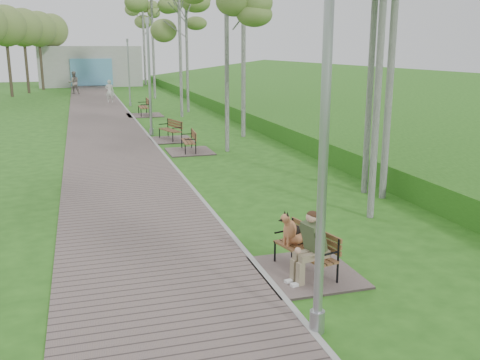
% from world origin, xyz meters
% --- Properties ---
extents(ground, '(120.00, 120.00, 0.00)m').
position_xyz_m(ground, '(0.00, 0.00, 0.00)').
color(ground, '#265817').
rests_on(ground, ground).
extents(walkway, '(3.50, 67.00, 0.04)m').
position_xyz_m(walkway, '(-1.75, 21.50, 0.02)').
color(walkway, '#6D5B58').
rests_on(walkway, ground).
extents(kerb, '(0.10, 67.00, 0.05)m').
position_xyz_m(kerb, '(0.00, 21.50, 0.03)').
color(kerb, '#999993').
rests_on(kerb, ground).
extents(embankment, '(14.00, 70.00, 1.60)m').
position_xyz_m(embankment, '(12.00, 20.00, 0.00)').
color(embankment, '#408925').
rests_on(embankment, ground).
extents(building_north, '(10.00, 5.20, 4.00)m').
position_xyz_m(building_north, '(-1.50, 50.97, 1.99)').
color(building_north, '#9E9E99').
rests_on(building_north, ground).
extents(bench_main, '(1.65, 1.83, 1.43)m').
position_xyz_m(bench_main, '(0.66, 0.65, 0.40)').
color(bench_main, '#6D5B58').
rests_on(bench_main, ground).
extents(bench_second, '(1.65, 1.83, 1.01)m').
position_xyz_m(bench_second, '(0.98, 12.29, 0.19)').
color(bench_second, '#6D5B58').
rests_on(bench_second, ground).
extents(bench_third, '(1.73, 1.92, 1.06)m').
position_xyz_m(bench_third, '(0.76, 15.11, 0.20)').
color(bench_third, '#6D5B58').
rests_on(bench_third, ground).
extents(bench_far, '(1.99, 2.21, 1.22)m').
position_xyz_m(bench_far, '(0.70, 24.02, 0.23)').
color(bench_far, '#6D5B58').
rests_on(bench_far, ground).
extents(lamp_post_near, '(0.21, 0.21, 5.44)m').
position_xyz_m(lamp_post_near, '(0.08, -1.18, 2.54)').
color(lamp_post_near, '#9EA1A6').
rests_on(lamp_post_near, ground).
extents(lamp_post_second, '(0.20, 0.20, 5.09)m').
position_xyz_m(lamp_post_second, '(0.17, 16.69, 2.38)').
color(lamp_post_second, '#9EA1A6').
rests_on(lamp_post_second, ground).
extents(lamp_post_third, '(0.17, 0.17, 4.41)m').
position_xyz_m(lamp_post_third, '(0.44, 29.59, 2.06)').
color(lamp_post_third, '#9EA1A6').
rests_on(lamp_post_third, ground).
extents(pedestrian_near, '(0.67, 0.53, 1.63)m').
position_xyz_m(pedestrian_near, '(-0.73, 32.26, 0.81)').
color(pedestrian_near, white).
rests_on(pedestrian_near, ground).
extents(pedestrian_far, '(1.03, 0.86, 1.89)m').
position_xyz_m(pedestrian_far, '(-3.20, 40.86, 0.95)').
color(pedestrian_far, gray).
rests_on(pedestrian_far, ground).
extents(birch_mid_c, '(2.52, 2.52, 7.38)m').
position_xyz_m(birch_mid_c, '(3.51, 25.06, 5.80)').
color(birch_mid_c, silver).
rests_on(birch_mid_c, ground).
extents(birch_distant_b, '(2.96, 2.96, 9.72)m').
position_xyz_m(birch_distant_b, '(4.06, 50.99, 7.63)').
color(birch_distant_b, silver).
rests_on(birch_distant_b, ground).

